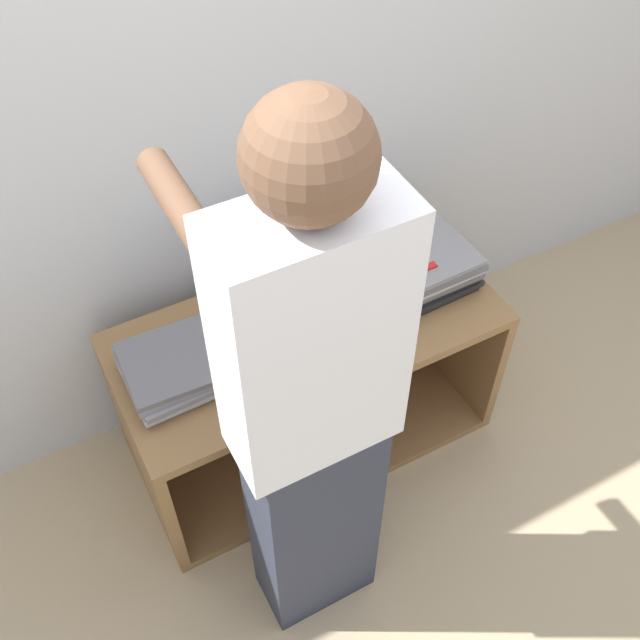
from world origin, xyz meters
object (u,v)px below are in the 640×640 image
at_px(laptop_open, 297,302).
at_px(laptop_stack_right, 415,271).
at_px(person, 311,421).
at_px(laptop_stack_left, 188,364).

distance_m(laptop_open, laptop_stack_right, 0.41).
distance_m(laptop_stack_right, person, 0.87).
height_order(laptop_stack_left, laptop_stack_right, laptop_stack_right).
distance_m(laptop_open, laptop_stack_left, 0.41).
height_order(laptop_open, person, person).
xyz_separation_m(laptop_stack_right, person, (-0.66, -0.52, 0.24)).
xyz_separation_m(laptop_open, person, (-0.25, -0.58, 0.26)).
height_order(laptop_open, laptop_stack_left, laptop_open).
relative_size(laptop_open, laptop_stack_right, 1.01).
height_order(laptop_open, laptop_stack_right, laptop_open).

